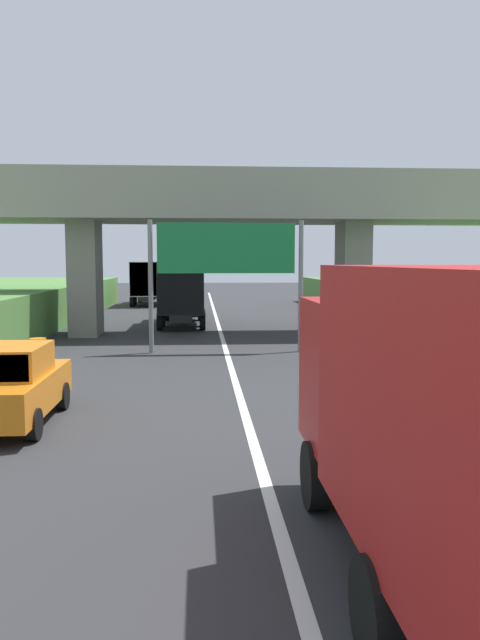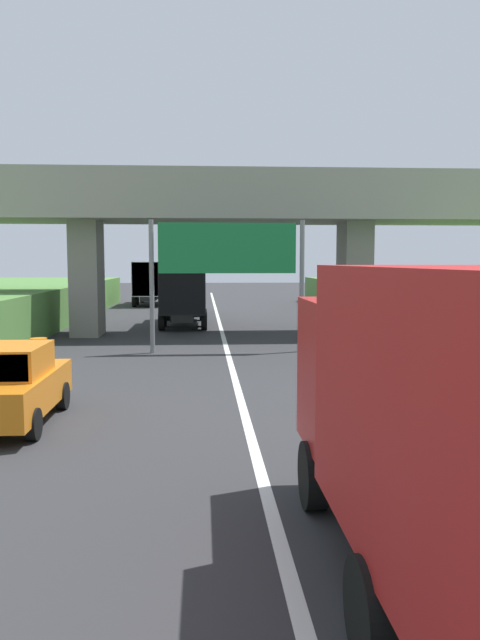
# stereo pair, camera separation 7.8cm
# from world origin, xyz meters

# --- Properties ---
(lane_centre_stripe) EXTENTS (0.20, 88.76, 0.01)m
(lane_centre_stripe) POSITION_xyz_m (0.00, 24.38, 0.00)
(lane_centre_stripe) COLOR white
(lane_centre_stripe) RESTS_ON ground
(overpass_bridge) EXTENTS (40.00, 4.80, 7.52)m
(overpass_bridge) POSITION_xyz_m (0.00, 30.47, 5.64)
(overpass_bridge) COLOR gray
(overpass_bridge) RESTS_ON ground
(overhead_highway_sign) EXTENTS (5.88, 0.18, 5.02)m
(overhead_highway_sign) POSITION_xyz_m (0.00, 24.64, 3.67)
(overhead_highway_sign) COLOR slate
(overhead_highway_sign) RESTS_ON ground
(truck_black) EXTENTS (2.44, 7.30, 3.44)m
(truck_black) POSITION_xyz_m (-1.94, 34.60, 1.93)
(truck_black) COLOR black
(truck_black) RESTS_ON ground
(truck_red) EXTENTS (2.44, 7.30, 3.44)m
(truck_red) POSITION_xyz_m (1.57, 6.85, 1.93)
(truck_red) COLOR black
(truck_red) RESTS_ON ground
(truck_yellow) EXTENTS (2.44, 7.30, 3.44)m
(truck_yellow) POSITION_xyz_m (-5.05, 50.58, 1.93)
(truck_yellow) COLOR black
(truck_yellow) RESTS_ON ground
(car_orange) EXTENTS (1.86, 4.10, 1.72)m
(car_orange) POSITION_xyz_m (-5.07, 14.49, 0.86)
(car_orange) COLOR orange
(car_orange) RESTS_ON ground
(car_green) EXTENTS (1.86, 4.10, 1.72)m
(car_green) POSITION_xyz_m (-1.76, 41.63, 0.86)
(car_green) COLOR #236B38
(car_green) RESTS_ON ground
(construction_barrel_3) EXTENTS (0.57, 0.57, 0.90)m
(construction_barrel_3) POSITION_xyz_m (-6.46, 22.21, 0.46)
(construction_barrel_3) COLOR orange
(construction_barrel_3) RESTS_ON ground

